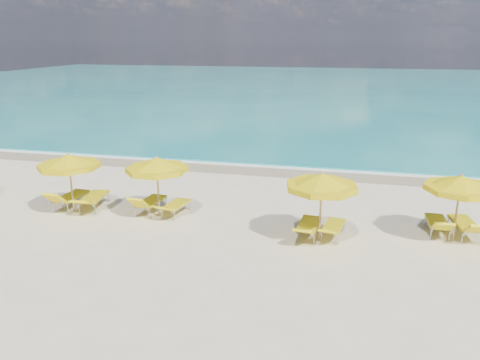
# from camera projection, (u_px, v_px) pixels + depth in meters

# --- Properties ---
(ground_plane) EXTENTS (120.00, 120.00, 0.00)m
(ground_plane) POSITION_uv_depth(u_px,v_px,m) (230.00, 226.00, 15.86)
(ground_plane) COLOR beige
(ocean) EXTENTS (120.00, 80.00, 0.30)m
(ocean) POSITION_uv_depth(u_px,v_px,m) (322.00, 87.00, 60.56)
(ocean) COLOR #167D7B
(ocean) RESTS_ON ground
(wet_sand_band) EXTENTS (120.00, 2.60, 0.01)m
(wet_sand_band) POSITION_uv_depth(u_px,v_px,m) (268.00, 169.00, 22.75)
(wet_sand_band) COLOR tan
(wet_sand_band) RESTS_ON ground
(foam_line) EXTENTS (120.00, 1.20, 0.03)m
(foam_line) POSITION_uv_depth(u_px,v_px,m) (270.00, 165.00, 23.50)
(foam_line) COLOR white
(foam_line) RESTS_ON ground
(whitecap_near) EXTENTS (14.00, 0.36, 0.05)m
(whitecap_near) POSITION_uv_depth(u_px,v_px,m) (207.00, 128.00, 33.00)
(whitecap_near) COLOR white
(whitecap_near) RESTS_ON ground
(whitecap_far) EXTENTS (18.00, 0.30, 0.05)m
(whitecap_far) POSITION_uv_depth(u_px,v_px,m) (405.00, 120.00, 36.46)
(whitecap_far) COLOR white
(whitecap_far) RESTS_ON ground
(umbrella_2) EXTENTS (2.83, 2.83, 2.24)m
(umbrella_2) POSITION_uv_depth(u_px,v_px,m) (69.00, 162.00, 16.61)
(umbrella_2) COLOR tan
(umbrella_2) RESTS_ON ground
(umbrella_3) EXTENTS (2.91, 2.91, 2.23)m
(umbrella_3) POSITION_uv_depth(u_px,v_px,m) (157.00, 165.00, 16.19)
(umbrella_3) COLOR tan
(umbrella_3) RESTS_ON ground
(umbrella_4) EXTENTS (2.66, 2.66, 2.27)m
(umbrella_4) POSITION_uv_depth(u_px,v_px,m) (322.00, 182.00, 14.19)
(umbrella_4) COLOR tan
(umbrella_4) RESTS_ON ground
(umbrella_5) EXTENTS (2.19, 2.19, 2.19)m
(umbrella_5) POSITION_uv_depth(u_px,v_px,m) (460.00, 184.00, 14.22)
(umbrella_5) COLOR tan
(umbrella_5) RESTS_ON ground
(lounger_2_left) EXTENTS (0.77, 2.02, 0.93)m
(lounger_2_left) POSITION_uv_depth(u_px,v_px,m) (71.00, 201.00, 17.57)
(lounger_2_left) COLOR #A5A8AD
(lounger_2_left) RESTS_ON ground
(lounger_2_right) EXTENTS (0.92, 2.14, 0.75)m
(lounger_2_right) POSITION_uv_depth(u_px,v_px,m) (94.00, 202.00, 17.49)
(lounger_2_right) COLOR #A5A8AD
(lounger_2_right) RESTS_ON ground
(lounger_3_left) EXTENTS (0.79, 1.89, 0.89)m
(lounger_3_left) POSITION_uv_depth(u_px,v_px,m) (150.00, 206.00, 17.11)
(lounger_3_left) COLOR #A5A8AD
(lounger_3_left) RESTS_ON ground
(lounger_3_right) EXTENTS (0.84, 1.81, 0.66)m
(lounger_3_right) POSITION_uv_depth(u_px,v_px,m) (175.00, 209.00, 16.88)
(lounger_3_right) COLOR #A5A8AD
(lounger_3_right) RESTS_ON ground
(lounger_4_left) EXTENTS (0.78, 2.00, 0.72)m
(lounger_4_left) POSITION_uv_depth(u_px,v_px,m) (308.00, 230.00, 15.00)
(lounger_4_left) COLOR #A5A8AD
(lounger_4_left) RESTS_ON ground
(lounger_4_right) EXTENTS (0.83, 1.84, 0.66)m
(lounger_4_right) POSITION_uv_depth(u_px,v_px,m) (333.00, 231.00, 14.97)
(lounger_4_right) COLOR #A5A8AD
(lounger_4_right) RESTS_ON ground
(lounger_5_left) EXTENTS (0.65, 1.84, 0.81)m
(lounger_5_left) POSITION_uv_depth(u_px,v_px,m) (437.00, 227.00, 15.23)
(lounger_5_left) COLOR #A5A8AD
(lounger_5_left) RESTS_ON ground
(lounger_5_right) EXTENTS (0.93, 2.03, 0.87)m
(lounger_5_right) POSITION_uv_depth(u_px,v_px,m) (465.00, 229.00, 15.02)
(lounger_5_right) COLOR #A5A8AD
(lounger_5_right) RESTS_ON ground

